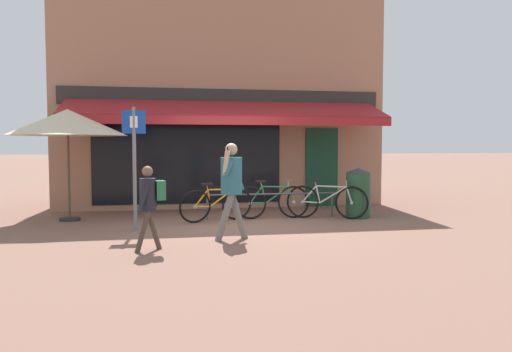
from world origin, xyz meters
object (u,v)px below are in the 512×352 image
(bicycle_green, at_px, (272,201))
(parking_sign, at_px, (134,155))
(pedestrian_child, at_px, (150,197))
(bicycle_orange, at_px, (216,204))
(pedestrian_adult, at_px, (231,181))
(bicycle_silver, at_px, (327,201))
(cafe_parasol, at_px, (68,123))
(litter_bin, at_px, (358,193))

(bicycle_green, height_order, parking_sign, parking_sign)
(pedestrian_child, relative_size, parking_sign, 0.57)
(bicycle_orange, bearing_deg, pedestrian_child, -133.47)
(pedestrian_child, xyz_separation_m, parking_sign, (-0.33, 1.87, 0.61))
(bicycle_green, distance_m, pedestrian_adult, 2.75)
(bicycle_silver, relative_size, cafe_parasol, 0.68)
(bicycle_green, xyz_separation_m, bicycle_silver, (1.20, -0.27, 0.01))
(bicycle_silver, xyz_separation_m, parking_sign, (-4.15, -0.89, 1.06))
(bicycle_silver, xyz_separation_m, pedestrian_child, (-3.82, -2.76, 0.44))
(pedestrian_adult, distance_m, cafe_parasol, 4.40)
(bicycle_silver, relative_size, parking_sign, 0.73)
(bicycle_orange, relative_size, bicycle_silver, 0.97)
(litter_bin, bearing_deg, pedestrian_adult, -146.27)
(pedestrian_adult, bearing_deg, bicycle_silver, -131.57)
(pedestrian_adult, bearing_deg, litter_bin, -138.46)
(bicycle_silver, bearing_deg, cafe_parasol, -165.29)
(pedestrian_adult, relative_size, pedestrian_child, 1.27)
(bicycle_green, height_order, pedestrian_child, pedestrian_child)
(pedestrian_child, bearing_deg, bicycle_green, -141.44)
(bicycle_orange, height_order, cafe_parasol, cafe_parasol)
(litter_bin, distance_m, cafe_parasol, 6.61)
(litter_bin, bearing_deg, bicycle_silver, -176.95)
(bicycle_orange, relative_size, litter_bin, 1.47)
(bicycle_orange, distance_m, litter_bin, 3.25)
(pedestrian_adult, bearing_deg, bicycle_orange, -81.04)
(bicycle_orange, distance_m, parking_sign, 2.16)
(bicycle_orange, bearing_deg, bicycle_green, -5.71)
(parking_sign, distance_m, cafe_parasol, 2.31)
(pedestrian_adult, distance_m, litter_bin, 3.88)
(bicycle_silver, height_order, cafe_parasol, cafe_parasol)
(cafe_parasol, bearing_deg, bicycle_green, -6.09)
(pedestrian_child, height_order, parking_sign, parking_sign)
(bicycle_orange, relative_size, parking_sign, 0.70)
(parking_sign, bearing_deg, litter_bin, 10.78)
(pedestrian_adult, xyz_separation_m, litter_bin, (3.20, 2.14, -0.47))
(bicycle_silver, distance_m, litter_bin, 0.78)
(parking_sign, bearing_deg, cafe_parasol, 132.20)
(bicycle_green, xyz_separation_m, cafe_parasol, (-4.42, 0.47, 1.75))
(cafe_parasol, bearing_deg, bicycle_silver, -7.49)
(parking_sign, bearing_deg, bicycle_orange, 28.22)
(parking_sign, relative_size, cafe_parasol, 0.94)
(bicycle_green, distance_m, bicycle_silver, 1.23)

